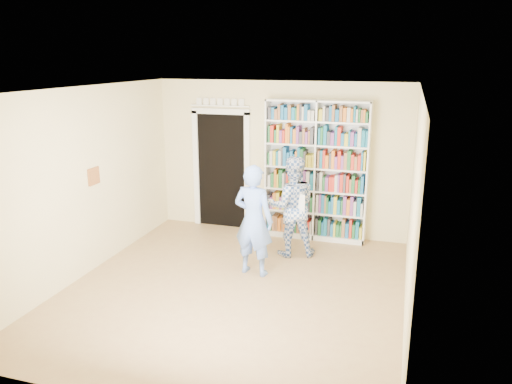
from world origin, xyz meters
TOP-DOWN VIEW (x-y plane):
  - floor at (0.00, 0.00)m, footprint 5.00×5.00m
  - ceiling at (0.00, 0.00)m, footprint 5.00×5.00m
  - wall_back at (0.00, 2.50)m, footprint 4.50×0.00m
  - wall_left at (-2.25, 0.00)m, footprint 0.00×5.00m
  - wall_right at (2.25, 0.00)m, footprint 0.00×5.00m
  - bookshelf at (0.68, 2.34)m, footprint 1.75×0.33m
  - doorway at (-1.10, 2.48)m, footprint 1.10×0.08m
  - wall_art at (-2.23, 0.20)m, footprint 0.03×0.25m
  - man_blue at (0.10, 0.60)m, footprint 0.65×0.48m
  - man_plaid at (0.46, 1.48)m, footprint 0.94×0.83m
  - paper_sheet at (0.61, 1.29)m, footprint 0.19×0.04m

SIDE VIEW (x-z plane):
  - floor at x=0.00m, z-range 0.00..0.00m
  - man_plaid at x=0.46m, z-range 0.00..1.61m
  - man_blue at x=0.10m, z-range 0.00..1.64m
  - paper_sheet at x=0.61m, z-range 0.79..1.07m
  - doorway at x=-1.10m, z-range -0.04..2.39m
  - bookshelf at x=0.68m, z-range 0.01..2.42m
  - wall_back at x=0.00m, z-range -0.90..3.60m
  - wall_left at x=-2.25m, z-range -1.15..3.85m
  - wall_right at x=2.25m, z-range -1.15..3.85m
  - wall_art at x=-2.23m, z-range 1.27..1.52m
  - ceiling at x=0.00m, z-range 2.70..2.70m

